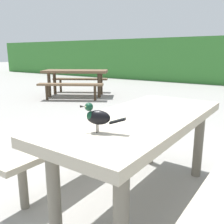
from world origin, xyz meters
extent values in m
plane|color=gray|center=(0.00, 0.00, 0.00)|extent=(60.00, 60.00, 0.00)
cube|color=#B2A893|center=(0.27, 0.17, 0.70)|extent=(0.81, 1.82, 0.07)
cylinder|color=slate|center=(-0.01, -0.53, 0.33)|extent=(0.09, 0.09, 0.67)
cylinder|color=slate|center=(0.52, -0.54, 0.33)|extent=(0.09, 0.09, 0.67)
cylinder|color=slate|center=(0.03, 0.88, 0.33)|extent=(0.09, 0.09, 0.67)
cylinder|color=slate|center=(0.56, 0.86, 0.33)|extent=(0.09, 0.09, 0.67)
cube|color=#B2A893|center=(-0.43, 0.19, 0.41)|extent=(0.33, 1.72, 0.05)
cylinder|color=slate|center=(-0.45, -0.46, 0.20)|extent=(0.07, 0.07, 0.39)
cylinder|color=slate|center=(-0.41, 0.83, 0.20)|extent=(0.07, 0.07, 0.39)
ellipsoid|color=black|center=(0.25, -0.37, 0.84)|extent=(0.16, 0.12, 0.09)
ellipsoid|color=#0F3823|center=(0.21, -0.38, 0.84)|extent=(0.08, 0.08, 0.06)
sphere|color=#0F3823|center=(0.19, -0.39, 0.90)|extent=(0.05, 0.05, 0.05)
sphere|color=#EAE08C|center=(0.18, -0.41, 0.90)|extent=(0.01, 0.01, 0.01)
sphere|color=#EAE08C|center=(0.17, -0.38, 0.90)|extent=(0.01, 0.01, 0.01)
cone|color=black|center=(0.15, -0.40, 0.90)|extent=(0.03, 0.02, 0.02)
cube|color=black|center=(0.36, -0.33, 0.82)|extent=(0.11, 0.07, 0.04)
cylinder|color=#47423D|center=(0.24, -0.39, 0.77)|extent=(0.01, 0.01, 0.05)
cylinder|color=#47423D|center=(0.23, -0.36, 0.77)|extent=(0.01, 0.01, 0.05)
cube|color=brown|center=(-3.69, 3.82, 0.70)|extent=(1.94, 1.56, 0.07)
cylinder|color=#423324|center=(-2.95, 3.94, 0.33)|extent=(0.09, 0.09, 0.67)
cylinder|color=#423324|center=(-3.22, 4.40, 0.33)|extent=(0.09, 0.09, 0.67)
cylinder|color=#423324|center=(-4.16, 3.24, 0.33)|extent=(0.09, 0.09, 0.67)
cylinder|color=#423324|center=(-4.43, 3.70, 0.33)|extent=(0.09, 0.09, 0.67)
cube|color=brown|center=(-3.34, 3.22, 0.41)|extent=(1.62, 1.10, 0.05)
cylinder|color=#423324|center=(-2.78, 3.54, 0.20)|extent=(0.07, 0.07, 0.39)
cylinder|color=#423324|center=(-3.89, 2.89, 0.20)|extent=(0.07, 0.07, 0.39)
cube|color=brown|center=(-4.04, 4.43, 0.41)|extent=(1.62, 1.10, 0.05)
cylinder|color=#423324|center=(-3.49, 4.75, 0.20)|extent=(0.07, 0.07, 0.39)
cylinder|color=#423324|center=(-4.60, 4.11, 0.20)|extent=(0.07, 0.07, 0.39)
camera|label=1|loc=(1.12, -1.54, 1.22)|focal=39.64mm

